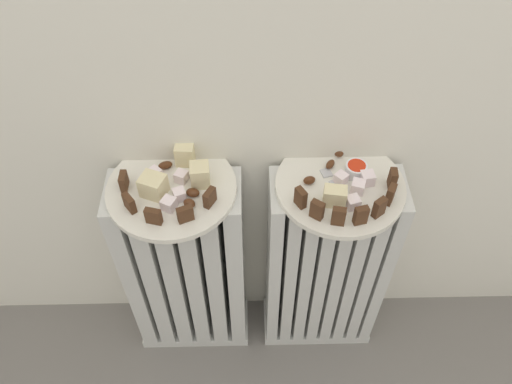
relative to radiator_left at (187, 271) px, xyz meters
name	(u,v)px	position (x,y,z in m)	size (l,w,h in m)	color
radiator_left	(187,271)	(0.00, 0.00, 0.00)	(0.28, 0.13, 0.58)	silver
radiator_right	(325,268)	(0.33, 0.00, 0.00)	(0.28, 0.13, 0.58)	silver
plate_left	(172,189)	(0.00, 0.00, 0.30)	(0.25, 0.25, 0.01)	silver
plate_right	(340,186)	(0.33, 0.00, 0.30)	(0.25, 0.25, 0.01)	silver
dark_cake_slice_left_0	(124,181)	(-0.09, 0.00, 0.32)	(0.03, 0.01, 0.03)	#472B19
dark_cake_slice_left_1	(129,203)	(-0.07, -0.05, 0.32)	(0.03, 0.01, 0.03)	#472B19
dark_cake_slice_left_2	(153,216)	(-0.02, -0.09, 0.32)	(0.03, 0.01, 0.03)	#472B19
dark_cake_slice_left_3	(185,214)	(0.03, -0.08, 0.32)	(0.03, 0.01, 0.03)	#472B19
dark_cake_slice_left_4	(210,198)	(0.08, -0.04, 0.32)	(0.03, 0.01, 0.03)	#472B19
marble_cake_slice_left_0	(153,186)	(-0.03, -0.02, 0.33)	(0.05, 0.04, 0.04)	beige
marble_cake_slice_left_1	(185,155)	(0.02, 0.06, 0.33)	(0.04, 0.03, 0.05)	beige
marble_cake_slice_left_2	(200,175)	(0.06, 0.01, 0.33)	(0.04, 0.04, 0.05)	beige
turkish_delight_left_0	(179,195)	(0.02, -0.03, 0.32)	(0.02, 0.02, 0.02)	white
turkish_delight_left_1	(181,177)	(0.02, 0.02, 0.32)	(0.02, 0.02, 0.02)	white
turkish_delight_left_2	(155,174)	(-0.03, 0.02, 0.32)	(0.02, 0.02, 0.02)	white
turkish_delight_left_3	(169,204)	(0.00, -0.05, 0.32)	(0.02, 0.02, 0.02)	white
medjool_date_left_0	(165,165)	(-0.01, 0.05, 0.31)	(0.03, 0.02, 0.02)	#4C2814
medjool_date_left_1	(189,203)	(0.04, -0.05, 0.31)	(0.02, 0.02, 0.02)	#4C2814
medjool_date_left_2	(193,193)	(0.04, -0.02, 0.31)	(0.03, 0.02, 0.02)	#4C2814
dark_cake_slice_right_0	(301,198)	(0.25, -0.05, 0.33)	(0.02, 0.01, 0.04)	#472B19
dark_cake_slice_right_1	(317,210)	(0.27, -0.08, 0.33)	(0.02, 0.01, 0.04)	#472B19
dark_cake_slice_right_2	(339,216)	(0.31, -0.10, 0.33)	(0.02, 0.01, 0.04)	#472B19
dark_cake_slice_right_3	(361,215)	(0.35, -0.09, 0.33)	(0.02, 0.01, 0.04)	#472B19
dark_cake_slice_right_4	(379,208)	(0.39, -0.08, 0.33)	(0.02, 0.01, 0.04)	#472B19
dark_cake_slice_right_5	(390,195)	(0.41, -0.05, 0.33)	(0.02, 0.01, 0.04)	#472B19
dark_cake_slice_right_6	(393,179)	(0.43, -0.01, 0.33)	(0.02, 0.01, 0.04)	#472B19
marble_cake_slice_right_0	(335,196)	(0.31, -0.05, 0.33)	(0.04, 0.03, 0.04)	beige
turkish_delight_right_0	(358,187)	(0.36, -0.02, 0.32)	(0.02, 0.02, 0.02)	white
turkish_delight_right_1	(341,178)	(0.33, 0.01, 0.32)	(0.02, 0.02, 0.02)	white
turkish_delight_right_2	(353,202)	(0.34, -0.06, 0.32)	(0.02, 0.02, 0.02)	white
turkish_delight_right_3	(367,178)	(0.38, 0.00, 0.32)	(0.03, 0.03, 0.03)	white
medjool_date_right_0	(338,152)	(0.33, 0.08, 0.31)	(0.02, 0.02, 0.02)	#4C2814
medjool_date_right_1	(309,180)	(0.27, 0.00, 0.31)	(0.02, 0.02, 0.02)	#4C2814
medjool_date_right_2	(330,164)	(0.31, 0.05, 0.31)	(0.02, 0.01, 0.02)	#4C2814
jam_bowl_right	(356,169)	(0.36, 0.03, 0.32)	(0.04, 0.04, 0.02)	white
fork	(333,185)	(0.31, 0.00, 0.31)	(0.04, 0.11, 0.00)	#B7B7BC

